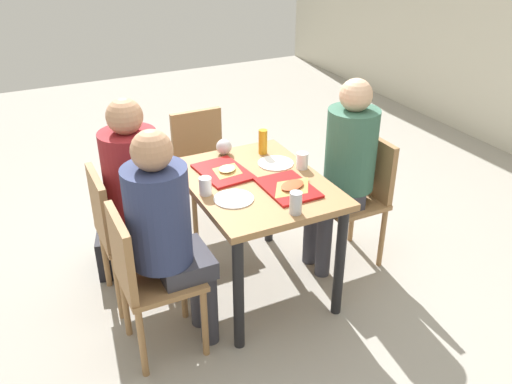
% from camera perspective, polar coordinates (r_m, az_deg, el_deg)
% --- Properties ---
extents(ground_plane, '(10.00, 10.00, 0.02)m').
position_cam_1_polar(ground_plane, '(3.58, -0.00, -9.84)').
color(ground_plane, '#9E998E').
extents(main_table, '(1.00, 0.76, 0.76)m').
position_cam_1_polar(main_table, '(3.21, -0.00, -0.64)').
color(main_table, '#9E7247').
rests_on(main_table, ground_plane).
extents(chair_near_left, '(0.40, 0.40, 0.87)m').
position_cam_1_polar(chair_near_left, '(3.28, -14.05, -3.57)').
color(chair_near_left, '#9E7247').
rests_on(chair_near_left, ground_plane).
extents(chair_near_right, '(0.40, 0.40, 0.87)m').
position_cam_1_polar(chair_near_right, '(2.87, -11.66, -8.35)').
color(chair_near_right, '#9E7247').
rests_on(chair_near_right, ground_plane).
extents(chair_far_side, '(0.40, 0.40, 0.87)m').
position_cam_1_polar(chair_far_side, '(3.64, 10.85, 0.14)').
color(chair_far_side, '#9E7247').
rests_on(chair_far_side, ground_plane).
extents(chair_left_end, '(0.40, 0.40, 0.87)m').
position_cam_1_polar(chair_left_end, '(4.00, -5.61, 3.22)').
color(chair_left_end, '#9E7247').
rests_on(chair_left_end, ground_plane).
extents(person_in_red, '(0.32, 0.42, 1.28)m').
position_cam_1_polar(person_in_red, '(3.19, -12.13, 0.76)').
color(person_in_red, '#383842').
rests_on(person_in_red, ground_plane).
extents(person_in_brown_jacket, '(0.32, 0.42, 1.28)m').
position_cam_1_polar(person_in_brown_jacket, '(2.76, -9.36, -3.54)').
color(person_in_brown_jacket, '#383842').
rests_on(person_in_brown_jacket, ground_plane).
extents(person_far_side, '(0.32, 0.42, 1.28)m').
position_cam_1_polar(person_far_side, '(3.45, 9.33, 3.26)').
color(person_far_side, '#383842').
rests_on(person_far_side, ground_plane).
extents(tray_red_near, '(0.38, 0.29, 0.02)m').
position_cam_1_polar(tray_red_near, '(3.25, -3.47, 2.13)').
color(tray_red_near, '#B21414').
rests_on(tray_red_near, main_table).
extents(tray_red_far, '(0.36, 0.26, 0.02)m').
position_cam_1_polar(tray_red_far, '(3.07, 3.36, 0.44)').
color(tray_red_far, '#B21414').
rests_on(tray_red_far, main_table).
extents(paper_plate_center, '(0.22, 0.22, 0.01)m').
position_cam_1_polar(paper_plate_center, '(3.36, 2.07, 3.03)').
color(paper_plate_center, white).
rests_on(paper_plate_center, main_table).
extents(paper_plate_near_edge, '(0.22, 0.22, 0.01)m').
position_cam_1_polar(paper_plate_near_edge, '(2.96, -2.35, -0.72)').
color(paper_plate_near_edge, white).
rests_on(paper_plate_near_edge, main_table).
extents(pizza_slice_a, '(0.22, 0.22, 0.02)m').
position_cam_1_polar(pizza_slice_a, '(3.24, -3.03, 2.36)').
color(pizza_slice_a, tan).
rests_on(pizza_slice_a, tray_red_near).
extents(pizza_slice_b, '(0.23, 0.27, 0.02)m').
position_cam_1_polar(pizza_slice_b, '(3.05, 3.82, 0.63)').
color(pizza_slice_b, '#C68C47').
rests_on(pizza_slice_b, tray_red_far).
extents(plastic_cup_a, '(0.07, 0.07, 0.10)m').
position_cam_1_polar(plastic_cup_a, '(3.30, 4.86, 3.29)').
color(plastic_cup_a, white).
rests_on(plastic_cup_a, main_table).
extents(plastic_cup_b, '(0.07, 0.07, 0.10)m').
position_cam_1_polar(plastic_cup_b, '(3.00, -5.33, 0.63)').
color(plastic_cup_b, white).
rests_on(plastic_cup_b, main_table).
extents(soda_can, '(0.07, 0.07, 0.12)m').
position_cam_1_polar(soda_can, '(2.81, 4.18, -1.15)').
color(soda_can, '#B7BCC6').
rests_on(soda_can, main_table).
extents(condiment_bottle, '(0.06, 0.06, 0.16)m').
position_cam_1_polar(condiment_bottle, '(3.47, 0.73, 5.27)').
color(condiment_bottle, orange).
rests_on(condiment_bottle, main_table).
extents(foil_bundle, '(0.10, 0.10, 0.10)m').
position_cam_1_polar(foil_bundle, '(3.48, -3.38, 4.74)').
color(foil_bundle, silver).
rests_on(foil_bundle, main_table).
extents(handbag, '(0.35, 0.24, 0.28)m').
position_cam_1_polar(handbag, '(3.77, -14.91, -5.89)').
color(handbag, black).
rests_on(handbag, ground_plane).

